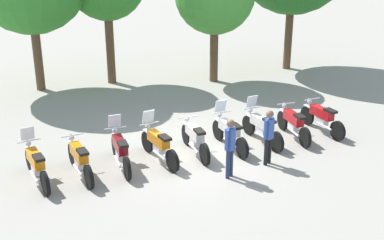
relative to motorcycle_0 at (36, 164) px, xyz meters
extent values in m
plane|color=gray|center=(4.46, 0.90, -0.52)|extent=(80.00, 80.00, 0.00)
cylinder|color=black|center=(-0.24, 0.69, -0.20)|extent=(0.31, 0.64, 0.64)
cylinder|color=black|center=(0.27, -0.77, -0.20)|extent=(0.31, 0.64, 0.64)
cube|color=silver|center=(-0.24, 0.69, 0.14)|extent=(0.23, 0.38, 0.04)
cube|color=orange|center=(0.00, 0.01, 0.15)|extent=(0.56, 0.98, 0.30)
cube|color=silver|center=(0.02, -0.04, -0.12)|extent=(0.34, 0.45, 0.24)
cube|color=black|center=(0.13, -0.37, 0.34)|extent=(0.37, 0.49, 0.08)
cylinder|color=silver|center=(-0.21, 0.61, 0.12)|extent=(0.12, 0.23, 0.64)
cylinder|color=silver|center=(-0.18, 0.52, 0.45)|extent=(0.60, 0.24, 0.04)
sphere|color=silver|center=(-0.22, 0.65, 0.33)|extent=(0.20, 0.20, 0.16)
cylinder|color=silver|center=(-0.03, -0.37, -0.18)|extent=(0.30, 0.68, 0.07)
cube|color=silver|center=(-0.20, 0.58, 0.65)|extent=(0.38, 0.24, 0.39)
cylinder|color=black|center=(0.91, 0.86, -0.20)|extent=(0.28, 0.64, 0.64)
cylinder|color=black|center=(1.35, -0.62, -0.20)|extent=(0.28, 0.64, 0.64)
cube|color=silver|center=(0.91, 0.86, 0.14)|extent=(0.22, 0.38, 0.04)
cube|color=orange|center=(1.11, 0.17, 0.15)|extent=(0.52, 0.98, 0.30)
cube|color=silver|center=(1.13, 0.12, -0.12)|extent=(0.33, 0.45, 0.24)
cube|color=black|center=(1.23, -0.22, 0.34)|extent=(0.36, 0.49, 0.08)
cylinder|color=silver|center=(0.93, 0.78, 0.12)|extent=(0.11, 0.23, 0.64)
cylinder|color=silver|center=(0.96, 0.69, 0.45)|extent=(0.60, 0.21, 0.04)
sphere|color=silver|center=(0.92, 0.81, 0.33)|extent=(0.20, 0.20, 0.16)
cylinder|color=silver|center=(1.06, -0.21, -0.18)|extent=(0.27, 0.69, 0.07)
cylinder|color=black|center=(2.12, 1.20, -0.20)|extent=(0.20, 0.65, 0.64)
cylinder|color=black|center=(2.35, -0.33, -0.20)|extent=(0.20, 0.65, 0.64)
cube|color=silver|center=(2.12, 1.20, 0.14)|extent=(0.17, 0.37, 0.04)
cube|color=maroon|center=(2.23, 0.49, 0.15)|extent=(0.40, 0.98, 0.30)
cube|color=silver|center=(2.24, 0.44, -0.12)|extent=(0.28, 0.43, 0.24)
cube|color=black|center=(2.29, 0.09, 0.34)|extent=(0.30, 0.47, 0.08)
cylinder|color=silver|center=(2.13, 1.11, 0.12)|extent=(0.08, 0.23, 0.64)
cylinder|color=silver|center=(2.15, 1.02, 0.45)|extent=(0.62, 0.13, 0.04)
sphere|color=silver|center=(2.13, 1.15, 0.33)|extent=(0.18, 0.18, 0.16)
cylinder|color=silver|center=(2.12, 0.12, -0.18)|extent=(0.18, 0.70, 0.07)
cube|color=silver|center=(2.14, 1.08, 0.65)|extent=(0.38, 0.19, 0.39)
cylinder|color=black|center=(3.08, 1.36, -0.20)|extent=(0.31, 0.64, 0.64)
cylinder|color=black|center=(3.61, -0.10, -0.20)|extent=(0.31, 0.64, 0.64)
cube|color=silver|center=(3.08, 1.36, 0.14)|extent=(0.23, 0.38, 0.04)
cube|color=orange|center=(3.33, 0.68, 0.15)|extent=(0.57, 0.98, 0.30)
cube|color=silver|center=(3.35, 0.63, -0.12)|extent=(0.34, 0.45, 0.24)
cube|color=black|center=(3.47, 0.30, 0.34)|extent=(0.37, 0.50, 0.08)
cylinder|color=silver|center=(3.12, 1.27, 0.12)|extent=(0.12, 0.23, 0.64)
cylinder|color=silver|center=(3.15, 1.19, 0.45)|extent=(0.60, 0.24, 0.04)
sphere|color=silver|center=(3.10, 1.31, 0.33)|extent=(0.20, 0.20, 0.16)
cylinder|color=silver|center=(3.30, 0.29, -0.18)|extent=(0.30, 0.68, 0.07)
cube|color=silver|center=(3.13, 1.24, 0.65)|extent=(0.38, 0.25, 0.39)
cylinder|color=black|center=(4.34, 1.68, -0.20)|extent=(0.20, 0.65, 0.64)
cylinder|color=black|center=(4.58, 0.15, -0.20)|extent=(0.20, 0.65, 0.64)
cube|color=silver|center=(4.34, 1.68, 0.14)|extent=(0.17, 0.37, 0.04)
cube|color=silver|center=(4.45, 0.96, 0.15)|extent=(0.41, 0.98, 0.30)
cube|color=silver|center=(4.46, 0.91, -0.12)|extent=(0.28, 0.43, 0.24)
cube|color=black|center=(4.51, 0.57, 0.34)|extent=(0.31, 0.47, 0.08)
cylinder|color=silver|center=(4.35, 1.59, 0.12)|extent=(0.09, 0.23, 0.64)
cylinder|color=silver|center=(4.36, 1.50, 0.45)|extent=(0.62, 0.13, 0.04)
sphere|color=silver|center=(4.34, 1.63, 0.33)|extent=(0.18, 0.18, 0.16)
cylinder|color=silver|center=(4.35, 0.59, -0.18)|extent=(0.18, 0.70, 0.07)
cylinder|color=black|center=(5.40, 1.86, -0.20)|extent=(0.24, 0.65, 0.64)
cylinder|color=black|center=(5.74, 0.35, -0.20)|extent=(0.24, 0.65, 0.64)
cube|color=silver|center=(5.40, 1.86, 0.14)|extent=(0.20, 0.38, 0.04)
cube|color=silver|center=(5.56, 1.15, 0.15)|extent=(0.46, 0.98, 0.30)
cube|color=silver|center=(5.57, 1.10, -0.12)|extent=(0.30, 0.44, 0.24)
cube|color=black|center=(5.64, 0.76, 0.34)|extent=(0.33, 0.48, 0.08)
cylinder|color=silver|center=(5.42, 1.77, 0.12)|extent=(0.10, 0.23, 0.64)
cylinder|color=silver|center=(5.44, 1.68, 0.45)|extent=(0.61, 0.17, 0.04)
sphere|color=silver|center=(5.41, 1.81, 0.33)|extent=(0.19, 0.19, 0.16)
cylinder|color=silver|center=(5.48, 0.77, -0.18)|extent=(0.22, 0.70, 0.07)
cube|color=silver|center=(5.42, 1.74, 0.65)|extent=(0.38, 0.21, 0.39)
cylinder|color=black|center=(6.47, 2.08, -0.20)|extent=(0.26, 0.64, 0.64)
cylinder|color=black|center=(6.88, 0.58, -0.20)|extent=(0.26, 0.64, 0.64)
cube|color=silver|center=(6.47, 2.08, 0.14)|extent=(0.21, 0.38, 0.04)
cube|color=silver|center=(6.66, 1.38, 0.15)|extent=(0.50, 0.98, 0.30)
cube|color=silver|center=(6.68, 1.33, -0.12)|extent=(0.32, 0.44, 0.24)
cube|color=black|center=(6.77, 1.00, 0.34)|extent=(0.35, 0.49, 0.08)
cylinder|color=silver|center=(6.50, 1.99, 0.12)|extent=(0.11, 0.23, 0.64)
cylinder|color=silver|center=(6.52, 1.91, 0.45)|extent=(0.61, 0.20, 0.04)
sphere|color=silver|center=(6.49, 2.03, 0.33)|extent=(0.20, 0.20, 0.16)
cylinder|color=silver|center=(6.60, 1.00, -0.18)|extent=(0.25, 0.69, 0.07)
cube|color=silver|center=(6.51, 1.97, 0.65)|extent=(0.38, 0.22, 0.39)
cylinder|color=black|center=(7.72, 2.28, -0.20)|extent=(0.16, 0.65, 0.64)
cylinder|color=black|center=(7.86, 0.74, -0.20)|extent=(0.16, 0.65, 0.64)
cube|color=silver|center=(7.72, 2.28, 0.14)|extent=(0.15, 0.37, 0.04)
cube|color=red|center=(7.78, 1.56, 0.15)|extent=(0.34, 0.97, 0.30)
cube|color=silver|center=(7.79, 1.51, -0.12)|extent=(0.25, 0.42, 0.24)
cube|color=black|center=(7.82, 1.16, 0.34)|extent=(0.28, 0.46, 0.08)
cylinder|color=silver|center=(7.73, 2.19, 0.12)|extent=(0.07, 0.23, 0.64)
cylinder|color=silver|center=(7.74, 2.10, 0.45)|extent=(0.62, 0.09, 0.04)
sphere|color=silver|center=(7.72, 2.23, 0.33)|extent=(0.17, 0.17, 0.16)
cylinder|color=silver|center=(7.65, 1.20, -0.18)|extent=(0.13, 0.70, 0.07)
cylinder|color=black|center=(8.71, 2.55, -0.20)|extent=(0.25, 0.65, 0.64)
cylinder|color=black|center=(9.08, 1.04, -0.20)|extent=(0.25, 0.65, 0.64)
cube|color=silver|center=(8.71, 2.55, 0.14)|extent=(0.20, 0.38, 0.04)
cube|color=red|center=(8.89, 1.85, 0.15)|extent=(0.48, 0.98, 0.30)
cube|color=silver|center=(8.90, 1.80, -0.12)|extent=(0.31, 0.44, 0.24)
cube|color=black|center=(8.98, 1.46, 0.34)|extent=(0.34, 0.48, 0.08)
cylinder|color=silver|center=(8.73, 2.46, 0.12)|extent=(0.10, 0.23, 0.64)
cylinder|color=silver|center=(8.75, 2.37, 0.45)|extent=(0.61, 0.18, 0.04)
sphere|color=silver|center=(8.72, 2.50, 0.33)|extent=(0.19, 0.19, 0.16)
cylinder|color=silver|center=(8.81, 1.47, -0.18)|extent=(0.24, 0.70, 0.07)
cylinder|color=black|center=(6.27, -0.21, -0.12)|extent=(0.15, 0.15, 0.79)
cylinder|color=black|center=(6.41, -0.11, -0.12)|extent=(0.15, 0.15, 0.79)
cube|color=#33519E|center=(6.34, -0.16, 0.57)|extent=(0.30, 0.29, 0.59)
cylinder|color=#33519E|center=(6.21, -0.26, 0.58)|extent=(0.11, 0.11, 0.56)
cylinder|color=#33519E|center=(6.47, -0.07, 0.58)|extent=(0.11, 0.11, 0.56)
sphere|color=brown|center=(6.34, -0.16, 1.00)|extent=(0.30, 0.30, 0.21)
cylinder|color=#232D4C|center=(5.00, -0.79, -0.11)|extent=(0.16, 0.16, 0.81)
cylinder|color=#232D4C|center=(5.12, -0.68, -0.11)|extent=(0.16, 0.16, 0.81)
cube|color=#33519E|center=(5.06, -0.74, 0.60)|extent=(0.30, 0.30, 0.61)
cylinder|color=#33519E|center=(4.94, -0.85, 0.61)|extent=(0.11, 0.11, 0.58)
cylinder|color=#33519E|center=(5.17, -0.62, 0.61)|extent=(0.11, 0.11, 0.58)
sphere|color=brown|center=(5.06, -0.74, 1.04)|extent=(0.31, 0.31, 0.22)
cylinder|color=brown|center=(-0.59, 8.50, 1.01)|extent=(0.36, 0.36, 3.05)
cylinder|color=brown|center=(2.38, 8.98, 1.08)|extent=(0.36, 0.36, 3.19)
cylinder|color=brown|center=(6.81, 8.35, 0.78)|extent=(0.36, 0.36, 2.60)
cylinder|color=brown|center=(10.79, 9.78, 1.18)|extent=(0.36, 0.36, 3.40)
camera|label=1|loc=(1.73, -12.37, 5.72)|focal=46.63mm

